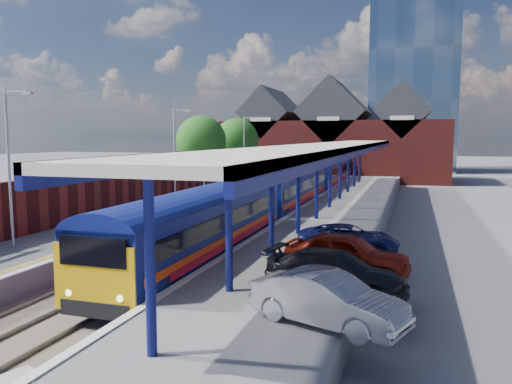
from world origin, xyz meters
TOP-DOWN VIEW (x-y plane):
  - ground at (0.00, 30.00)m, footprint 240.00×240.00m
  - ballast_bed at (0.00, 20.00)m, footprint 6.00×76.00m
  - rails at (0.00, 20.00)m, footprint 4.51×76.00m
  - left_platform at (-5.50, 20.00)m, footprint 5.00×76.00m
  - right_platform at (6.00, 20.00)m, footprint 6.00×76.00m
  - coping_left at (-3.15, 20.00)m, footprint 0.30×76.00m
  - coping_right at (3.15, 20.00)m, footprint 0.30×76.00m
  - yellow_line at (-3.75, 20.00)m, footprint 0.14×76.00m
  - train at (1.49, 33.58)m, footprint 2.89×65.91m
  - canopy at (5.48, 21.95)m, footprint 4.50×52.00m
  - lamp_post_b at (-6.36, 6.00)m, footprint 1.48×0.18m
  - lamp_post_c at (-6.36, 22.00)m, footprint 1.48×0.18m
  - lamp_post_d at (-6.36, 38.00)m, footprint 1.48×0.18m
  - platform_sign at (-5.00, 24.00)m, footprint 0.55×0.08m
  - brick_wall at (-8.10, 13.54)m, footprint 0.35×50.00m
  - station_building at (0.00, 58.00)m, footprint 30.00×12.12m
  - glass_tower at (10.00, 80.00)m, footprint 14.20×14.20m
  - tree_near at (-10.35, 35.91)m, footprint 5.20×5.20m
  - tree_far at (-9.35, 43.91)m, footprint 5.20×5.20m
  - parked_car_red at (8.36, 6.01)m, footprint 4.69×2.39m
  - parked_car_silver at (8.50, 1.04)m, footprint 4.47×2.85m
  - parked_car_dark at (8.29, 3.86)m, footprint 4.86×2.66m
  - parked_car_blue at (7.98, 9.62)m, footprint 4.44×2.29m

SIDE VIEW (x-z plane):
  - ground at x=0.00m, z-range 0.00..0.00m
  - ballast_bed at x=0.00m, z-range 0.00..0.06m
  - rails at x=0.00m, z-range 0.05..0.19m
  - left_platform at x=-5.50m, z-range 0.00..1.00m
  - right_platform at x=6.00m, z-range 0.00..1.00m
  - yellow_line at x=-3.75m, z-range 1.00..1.01m
  - coping_left at x=-3.15m, z-range 1.00..1.05m
  - coping_right at x=3.15m, z-range 1.00..1.05m
  - parked_car_blue at x=7.98m, z-range 1.00..2.20m
  - parked_car_dark at x=8.29m, z-range 1.00..2.33m
  - parked_car_silver at x=8.50m, z-range 1.00..2.39m
  - parked_car_red at x=8.36m, z-range 1.00..2.53m
  - train at x=1.49m, z-range 0.40..3.85m
  - brick_wall at x=-8.10m, z-range 0.52..4.38m
  - platform_sign at x=-5.00m, z-range 1.44..3.94m
  - lamp_post_b at x=-6.36m, z-range 1.49..8.49m
  - lamp_post_c at x=-6.36m, z-range 1.49..8.49m
  - lamp_post_d at x=-6.36m, z-range 1.49..8.49m
  - canopy at x=5.48m, z-range 3.01..7.49m
  - tree_near at x=-10.35m, z-range 1.30..9.40m
  - tree_far at x=-9.35m, z-range 1.30..9.40m
  - station_building at x=0.00m, z-range -1.44..12.34m
  - glass_tower at x=10.00m, z-range 0.05..40.35m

